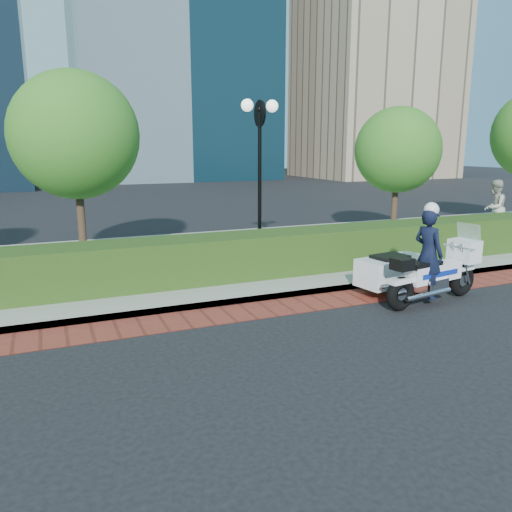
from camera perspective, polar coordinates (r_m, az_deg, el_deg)
name	(u,v)px	position (r m, az deg, el deg)	size (l,w,h in m)	color
ground	(324,331)	(8.92, 7.76, -8.53)	(120.00, 120.00, 0.00)	black
brick_strip	(286,306)	(10.15, 3.46, -5.76)	(60.00, 1.00, 0.01)	maroon
sidewalk	(216,258)	(14.17, -4.59, -0.24)	(60.00, 8.00, 0.15)	gray
hedge_main	(247,255)	(11.84, -0.99, 0.13)	(18.00, 1.20, 1.00)	#1C3311
lamppost	(260,155)	(13.43, 0.43, 11.52)	(1.02, 0.70, 4.21)	black
tree_b	(75,136)	(13.67, -19.98, 12.81)	(3.20, 3.20, 4.89)	#332319
tree_c	(398,150)	(17.39, 15.89, 11.56)	(2.80, 2.80, 4.30)	#332319
tower_right	(377,37)	(56.55, 13.67, 23.14)	(14.00, 12.00, 28.00)	gray
police_motorcycle	(416,266)	(10.95, 17.80, -1.12)	(2.59, 1.85, 2.10)	black
pedestrian	(494,208)	(19.10, 25.56, 5.01)	(0.93, 0.72, 1.91)	#A6A493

